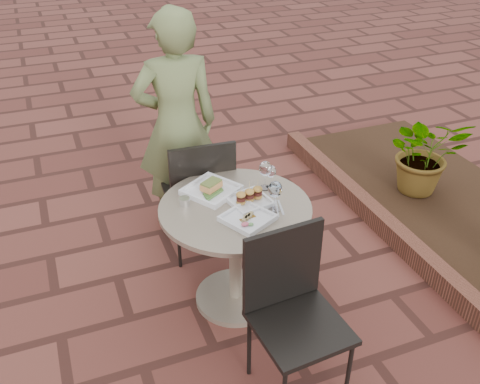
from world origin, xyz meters
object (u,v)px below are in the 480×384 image
object	(u,v)px
cafe_table	(235,240)
chair_near	(292,301)
plate_tuna	(248,218)
plate_salmon	(211,189)
diner	(177,125)
plate_sliders	(249,198)
chair_far	(200,189)

from	to	relation	value
cafe_table	chair_near	bearing A→B (deg)	-85.61
plate_tuna	cafe_table	bearing A→B (deg)	94.77
chair_near	cafe_table	bearing A→B (deg)	90.32
plate_salmon	diner	bearing A→B (deg)	89.52
diner	plate_sliders	distance (m)	1.00
chair_far	plate_sliders	distance (m)	0.59
plate_salmon	plate_sliders	bearing A→B (deg)	-48.30
chair_far	plate_sliders	world-z (taller)	chair_far
chair_far	plate_salmon	xyz separation A→B (m)	(-0.03, -0.34, 0.20)
plate_tuna	plate_salmon	bearing A→B (deg)	104.89
plate_sliders	plate_tuna	bearing A→B (deg)	-115.11
plate_salmon	plate_sliders	xyz separation A→B (m)	(0.17, -0.19, 0.01)
cafe_table	plate_sliders	distance (m)	0.29
cafe_table	plate_sliders	xyz separation A→B (m)	(0.09, 0.00, 0.28)
chair_far	plate_tuna	xyz separation A→B (m)	(0.06, -0.70, 0.20)
chair_far	plate_salmon	bearing A→B (deg)	88.58
diner	plate_salmon	world-z (taller)	diner
cafe_table	plate_sliders	bearing A→B (deg)	1.42
chair_near	plate_sliders	distance (m)	0.70
cafe_table	plate_salmon	bearing A→B (deg)	112.65
chair_near	plate_salmon	bearing A→B (deg)	94.64
plate_salmon	chair_near	bearing A→B (deg)	-81.29
cafe_table	diner	xyz separation A→B (m)	(-0.07, 0.98, 0.36)
chair_near	plate_tuna	xyz separation A→B (m)	(-0.04, 0.51, 0.20)
cafe_table	chair_far	bearing A→B (deg)	95.33
diner	chair_near	bearing A→B (deg)	97.83
cafe_table	plate_tuna	distance (m)	0.31
chair_far	plate_sliders	bearing A→B (deg)	108.28
cafe_table	plate_salmon	xyz separation A→B (m)	(-0.08, 0.19, 0.27)
diner	plate_sliders	world-z (taller)	diner
chair_near	diner	size ratio (longest dim) A/B	0.55
cafe_table	chair_far	distance (m)	0.54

